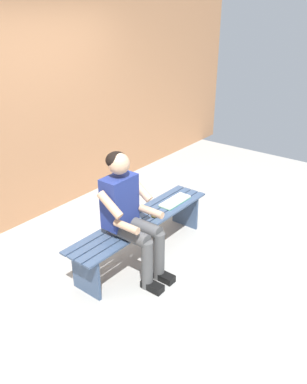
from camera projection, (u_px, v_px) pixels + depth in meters
name	position (u px, v px, depth m)	size (l,w,h in m)	color
ground_plane	(147.00, 379.00, 2.83)	(10.00, 7.00, 0.04)	#9E9E99
bench_near	(142.00, 227.00, 4.07)	(1.84, 0.41, 0.44)	#384C6B
person_seated	(129.00, 212.00, 3.65)	(0.50, 0.69, 1.24)	navy
apple	(155.00, 214.00, 4.04)	(0.08, 0.08, 0.08)	gold
book_open	(175.00, 201.00, 4.37)	(0.41, 0.16, 0.02)	white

